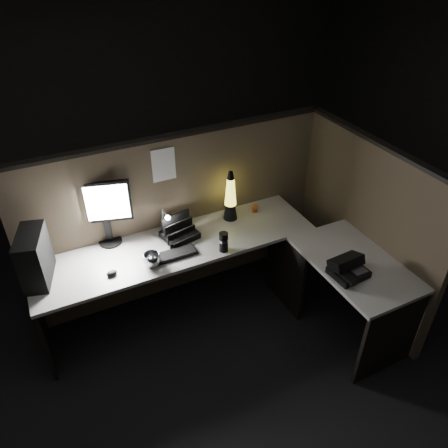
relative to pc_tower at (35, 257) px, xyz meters
name	(u,v)px	position (x,y,z in m)	size (l,w,h in m)	color
floor	(227,351)	(1.19, -0.67, -0.92)	(6.00, 6.00, 0.00)	black
room_shell	(227,175)	(1.19, -0.67, 0.70)	(6.00, 6.00, 6.00)	silver
partition_back	(179,218)	(1.19, 0.26, -0.17)	(2.66, 0.06, 1.50)	brown
partition_right	(363,228)	(2.52, -0.57, -0.17)	(0.06, 1.66, 1.50)	brown
desk	(233,273)	(1.37, -0.41, -0.34)	(2.60, 1.60, 0.73)	beige
pc_tower	(35,257)	(0.00, 0.00, 0.00)	(0.17, 0.37, 0.39)	black
monitor	(104,207)	(0.56, 0.22, 0.14)	(0.42, 0.18, 0.55)	black
keyboard	(172,255)	(0.95, -0.19, -0.19)	(0.40, 0.13, 0.02)	black
mouse	(112,273)	(0.47, -0.19, -0.18)	(0.08, 0.06, 0.03)	black
clip_lamp	(166,221)	(1.01, 0.12, -0.07)	(0.04, 0.17, 0.22)	silver
organizer	(179,232)	(1.09, 0.03, -0.15)	(0.31, 0.28, 0.20)	black
lava_lamp	(230,199)	(1.60, 0.09, 0.00)	(0.12, 0.12, 0.46)	black
travel_mug	(224,242)	(1.34, -0.30, -0.11)	(0.07, 0.07, 0.17)	black
steel_mug	(152,260)	(0.78, -0.22, -0.14)	(0.13, 0.13, 0.11)	silver
figurine	(255,207)	(1.84, 0.08, -0.15)	(0.06, 0.06, 0.06)	orange
pinned_paper	(164,165)	(1.08, 0.23, 0.38)	(0.19, 0.00, 0.27)	white
desk_phone	(347,268)	(2.03, -0.95, -0.14)	(0.26, 0.27, 0.15)	black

